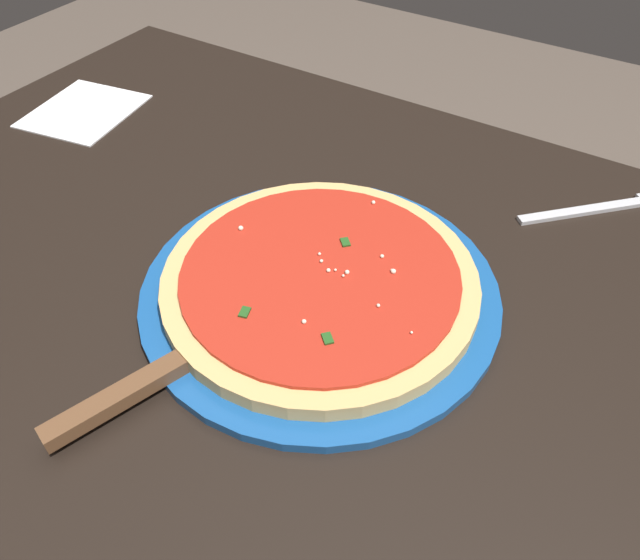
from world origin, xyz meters
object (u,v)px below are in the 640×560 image
at_px(napkin_folded_right, 84,111).
at_px(fork, 606,207).
at_px(serving_plate, 320,291).
at_px(pizza_server, 167,372).
at_px(pizza, 320,280).

distance_m(napkin_folded_right, fork, 0.68).
relative_size(serving_plate, napkin_folded_right, 2.39).
bearing_deg(fork, serving_plate, -125.00).
xyz_separation_m(napkin_folded_right, fork, (0.66, 0.16, 0.00)).
distance_m(pizza_server, napkin_folded_right, 0.50).
distance_m(serving_plate, pizza_server, 0.16).
height_order(serving_plate, pizza_server, pizza_server).
relative_size(serving_plate, pizza, 1.15).
xyz_separation_m(serving_plate, pizza, (0.00, -0.00, 0.01)).
height_order(serving_plate, pizza, pizza).
height_order(serving_plate, napkin_folded_right, serving_plate).
bearing_deg(fork, pizza_server, -119.75).
bearing_deg(pizza, fork, 55.00).
bearing_deg(serving_plate, pizza_server, -108.58).
bearing_deg(pizza, napkin_folded_right, 164.92).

